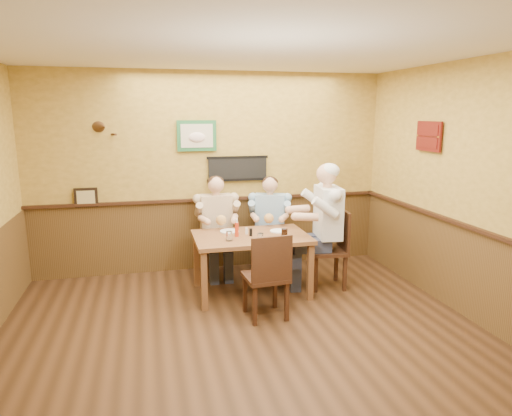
# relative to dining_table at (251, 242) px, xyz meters

# --- Properties ---
(room) EXTENTS (5.02, 5.03, 2.81)m
(room) POSITION_rel_dining_table_xyz_m (-0.19, -1.23, 1.03)
(room) COLOR #311D0E
(room) RESTS_ON ground
(dining_table) EXTENTS (1.40, 0.90, 0.75)m
(dining_table) POSITION_rel_dining_table_xyz_m (0.00, 0.00, 0.00)
(dining_table) COLOR brown
(dining_table) RESTS_ON ground
(chair_back_left) EXTENTS (0.40, 0.40, 0.87)m
(chair_back_left) POSITION_rel_dining_table_xyz_m (-0.31, 0.78, -0.22)
(chair_back_left) COLOR #3B2112
(chair_back_left) RESTS_ON ground
(chair_back_right) EXTENTS (0.49, 0.49, 0.85)m
(chair_back_right) POSITION_rel_dining_table_xyz_m (0.46, 0.79, -0.23)
(chair_back_right) COLOR #3B2112
(chair_back_right) RESTS_ON ground
(chair_right_end) EXTENTS (0.52, 0.52, 1.01)m
(chair_right_end) POSITION_rel_dining_table_xyz_m (1.00, -0.02, -0.15)
(chair_right_end) COLOR #3B2112
(chair_right_end) RESTS_ON ground
(chair_near_side) EXTENTS (0.48, 0.48, 0.97)m
(chair_near_side) POSITION_rel_dining_table_xyz_m (-0.00, -0.71, -0.17)
(chair_near_side) COLOR #3B2112
(chair_near_side) RESTS_ON ground
(diner_tan_shirt) EXTENTS (0.58, 0.58, 1.25)m
(diner_tan_shirt) POSITION_rel_dining_table_xyz_m (-0.31, 0.78, -0.03)
(diner_tan_shirt) COLOR beige
(diner_tan_shirt) RESTS_ON ground
(diner_blue_polo) EXTENTS (0.71, 0.71, 1.22)m
(diner_blue_polo) POSITION_rel_dining_table_xyz_m (0.46, 0.79, -0.05)
(diner_blue_polo) COLOR #82A5C3
(diner_blue_polo) RESTS_ON ground
(diner_white_elder) EXTENTS (0.74, 0.74, 1.45)m
(diner_white_elder) POSITION_rel_dining_table_xyz_m (1.00, -0.02, 0.07)
(diner_white_elder) COLOR silver
(diner_white_elder) RESTS_ON ground
(water_glass_left) EXTENTS (0.08, 0.08, 0.11)m
(water_glass_left) POSITION_rel_dining_table_xyz_m (-0.31, -0.18, 0.15)
(water_glass_left) COLOR white
(water_glass_left) RESTS_ON dining_table
(water_glass_mid) EXTENTS (0.08, 0.08, 0.11)m
(water_glass_mid) POSITION_rel_dining_table_xyz_m (0.03, -0.34, 0.15)
(water_glass_mid) COLOR white
(water_glass_mid) RESTS_ON dining_table
(cola_tumbler) EXTENTS (0.09, 0.09, 0.10)m
(cola_tumbler) POSITION_rel_dining_table_xyz_m (0.38, -0.16, 0.14)
(cola_tumbler) COLOR black
(cola_tumbler) RESTS_ON dining_table
(hot_sauce_bottle) EXTENTS (0.05, 0.05, 0.19)m
(hot_sauce_bottle) POSITION_rel_dining_table_xyz_m (-0.18, -0.01, 0.19)
(hot_sauce_bottle) COLOR red
(hot_sauce_bottle) RESTS_ON dining_table
(salt_shaker) EXTENTS (0.04, 0.04, 0.08)m
(salt_shaker) POSITION_rel_dining_table_xyz_m (-0.04, 0.06, 0.13)
(salt_shaker) COLOR silver
(salt_shaker) RESTS_ON dining_table
(pepper_shaker) EXTENTS (0.05, 0.05, 0.09)m
(pepper_shaker) POSITION_rel_dining_table_xyz_m (-0.01, -0.03, 0.14)
(pepper_shaker) COLOR black
(pepper_shaker) RESTS_ON dining_table
(plate_far_left) EXTENTS (0.27, 0.27, 0.02)m
(plate_far_left) POSITION_rel_dining_table_xyz_m (-0.23, 0.22, 0.10)
(plate_far_left) COLOR silver
(plate_far_left) RESTS_ON dining_table
(plate_far_right) EXTENTS (0.28, 0.28, 0.01)m
(plate_far_right) POSITION_rel_dining_table_xyz_m (0.38, 0.09, 0.10)
(plate_far_right) COLOR white
(plate_far_right) RESTS_ON dining_table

